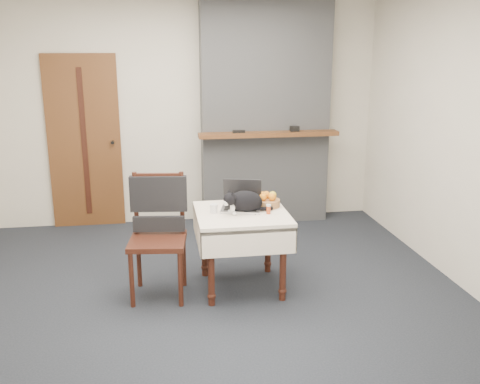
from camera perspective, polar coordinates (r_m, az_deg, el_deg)
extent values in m
plane|color=black|center=(4.82, -3.68, -10.21)|extent=(4.50, 4.50, 0.00)
cube|color=beige|center=(6.40, -5.60, 8.27)|extent=(4.50, 0.02, 2.60)
cube|color=beige|center=(5.13, 22.06, 5.51)|extent=(0.02, 4.00, 2.60)
cube|color=brown|center=(6.45, -16.25, 5.11)|extent=(0.82, 0.05, 2.00)
cube|color=#391B0F|center=(6.43, -16.28, 5.06)|extent=(0.06, 0.01, 1.70)
cylinder|color=black|center=(6.38, -13.44, 5.18)|extent=(0.04, 0.06, 0.04)
cube|color=gray|center=(6.37, 2.68, 8.29)|extent=(1.50, 0.30, 2.60)
cube|color=brown|center=(6.16, 3.11, 6.18)|extent=(1.62, 0.18, 0.05)
cube|color=black|center=(6.09, -0.13, 6.48)|extent=(0.14, 0.04, 0.03)
cube|color=black|center=(6.22, 5.84, 6.72)|extent=(0.10, 0.07, 0.06)
cylinder|color=#391B0F|center=(4.40, -3.09, -8.21)|extent=(0.06, 0.06, 0.64)
sphere|color=#391B0F|center=(4.50, -3.05, -11.02)|extent=(0.07, 0.07, 0.07)
cylinder|color=#391B0F|center=(4.49, 4.61, -7.72)|extent=(0.06, 0.06, 0.64)
sphere|color=#391B0F|center=(4.59, 4.54, -10.48)|extent=(0.07, 0.07, 0.07)
cylinder|color=#391B0F|center=(4.95, -3.83, -5.47)|extent=(0.06, 0.06, 0.64)
sphere|color=#391B0F|center=(5.04, -3.78, -8.02)|extent=(0.07, 0.07, 0.07)
cylinder|color=#391B0F|center=(5.04, 3.01, -5.10)|extent=(0.06, 0.06, 0.64)
sphere|color=#391B0F|center=(5.13, 2.97, -7.61)|extent=(0.07, 0.07, 0.07)
cube|color=white|center=(4.59, 0.18, -2.50)|extent=(0.78, 0.78, 0.06)
cube|color=white|center=(4.27, 1.01, -5.47)|extent=(0.78, 0.01, 0.22)
cube|color=white|center=(4.99, -0.53, -2.37)|extent=(0.78, 0.01, 0.22)
cube|color=white|center=(4.58, -4.59, -4.03)|extent=(0.01, 0.78, 0.22)
cube|color=white|center=(4.70, 4.83, -3.55)|extent=(0.01, 0.78, 0.22)
cube|color=#B7B7BC|center=(4.62, 0.09, -1.86)|extent=(0.38, 0.31, 0.02)
cube|color=black|center=(4.62, 0.09, -1.72)|extent=(0.31, 0.22, 0.00)
cube|color=black|center=(4.72, 0.26, 0.08)|extent=(0.34, 0.14, 0.23)
cube|color=#9CAEE4|center=(4.72, 0.26, 0.08)|extent=(0.31, 0.13, 0.21)
ellipsoid|color=black|center=(4.55, 0.50, -1.04)|extent=(0.34, 0.27, 0.19)
ellipsoid|color=black|center=(4.60, 1.45, -1.08)|extent=(0.21, 0.21, 0.15)
sphere|color=black|center=(4.46, -1.10, -0.76)|extent=(0.14, 0.14, 0.11)
ellipsoid|color=white|center=(4.45, -1.50, -1.16)|extent=(0.06, 0.07, 0.05)
ellipsoid|color=white|center=(4.50, -0.80, -1.70)|extent=(0.07, 0.08, 0.08)
cone|color=black|center=(4.43, -0.80, -0.17)|extent=(0.05, 0.05, 0.04)
cone|color=black|center=(4.48, -1.21, 0.01)|extent=(0.05, 0.05, 0.04)
cylinder|color=black|center=(4.60, 2.52, -1.80)|extent=(0.16, 0.04, 0.03)
sphere|color=white|center=(4.48, -0.61, -2.32)|extent=(0.04, 0.04, 0.04)
sphere|color=white|center=(4.54, -1.08, -2.08)|extent=(0.04, 0.04, 0.04)
cylinder|color=silver|center=(4.55, -2.82, -1.77)|extent=(0.07, 0.07, 0.08)
cylinder|color=#B43E16|center=(4.53, 3.05, -1.93)|extent=(0.04, 0.04, 0.07)
cylinder|color=silver|center=(4.52, 3.06, -1.43)|extent=(0.04, 0.04, 0.02)
cylinder|color=olive|center=(4.74, 2.92, -1.18)|extent=(0.23, 0.23, 0.06)
sphere|color=orange|center=(4.69, 2.46, -0.56)|extent=(0.07, 0.07, 0.07)
sphere|color=orange|center=(4.69, 3.45, -0.55)|extent=(0.07, 0.07, 0.07)
sphere|color=orange|center=(4.76, 2.82, -0.30)|extent=(0.07, 0.07, 0.07)
sphere|color=yellow|center=(4.76, 3.50, -0.33)|extent=(0.07, 0.07, 0.07)
sphere|color=orange|center=(4.75, 2.42, -0.35)|extent=(0.07, 0.07, 0.07)
cube|color=black|center=(4.65, 2.14, -1.85)|extent=(0.11, 0.11, 0.01)
cube|color=#391B0F|center=(4.54, -8.78, -5.23)|extent=(0.52, 0.52, 0.04)
cylinder|color=#391B0F|center=(4.48, -11.49, -9.07)|extent=(0.04, 0.04, 0.50)
cylinder|color=#391B0F|center=(4.43, -6.37, -9.13)|extent=(0.04, 0.04, 0.50)
cylinder|color=#391B0F|center=(4.84, -10.74, -7.15)|extent=(0.04, 0.04, 0.50)
cylinder|color=#391B0F|center=(4.80, -6.02, -7.17)|extent=(0.04, 0.04, 0.50)
cylinder|color=#391B0F|center=(4.67, -11.05, -1.21)|extent=(0.04, 0.04, 0.55)
cylinder|color=#391B0F|center=(4.62, -6.20, -1.17)|extent=(0.04, 0.04, 0.55)
cube|color=#391B0F|center=(4.61, -8.69, 0.12)|extent=(0.40, 0.08, 0.31)
cube|color=black|center=(4.61, -8.70, -0.18)|extent=(0.49, 0.13, 0.31)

